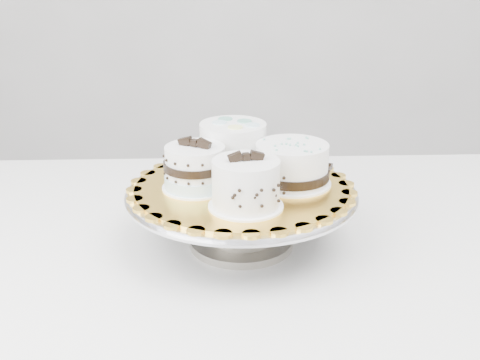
{
  "coord_description": "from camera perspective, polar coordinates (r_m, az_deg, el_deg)",
  "views": [
    {
      "loc": [
        -0.2,
        -0.71,
        1.19
      ],
      "look_at": [
        -0.14,
        0.14,
        0.86
      ],
      "focal_mm": 45.0,
      "sensor_mm": 36.0,
      "label": 1
    }
  ],
  "objects": [
    {
      "name": "table",
      "position": [
        1.04,
        1.75,
        -9.17
      ],
      "size": [
        1.21,
        0.83,
        0.75
      ],
      "rotation": [
        0.0,
        0.0,
        -0.04
      ],
      "color": "white",
      "rests_on": "floor"
    },
    {
      "name": "cake_stand",
      "position": [
        0.94,
        0.14,
        -2.56
      ],
      "size": [
        0.36,
        0.36,
        0.1
      ],
      "color": "gray",
      "rests_on": "table"
    },
    {
      "name": "cake_board",
      "position": [
        0.93,
        0.14,
        -0.7
      ],
      "size": [
        0.35,
        0.35,
        0.0
      ],
      "primitive_type": "cylinder",
      "rotation": [
        0.0,
        0.0,
        0.08
      ],
      "color": "gold",
      "rests_on": "cake_stand"
    },
    {
      "name": "cake_swirl",
      "position": [
        0.84,
        0.56,
        -0.48
      ],
      "size": [
        0.11,
        0.11,
        0.08
      ],
      "rotation": [
        0.0,
        0.0,
        0.14
      ],
      "color": "white",
      "rests_on": "cake_board"
    },
    {
      "name": "cake_banded",
      "position": [
        0.91,
        -4.25,
        1.04
      ],
      "size": [
        0.12,
        0.12,
        0.08
      ],
      "rotation": [
        0.0,
        0.0,
        -0.53
      ],
      "color": "white",
      "rests_on": "cake_board"
    },
    {
      "name": "cake_dots",
      "position": [
        0.98,
        -0.67,
        3.2
      ],
      "size": [
        0.13,
        0.13,
        0.08
      ],
      "rotation": [
        0.0,
        0.0,
        0.17
      ],
      "color": "white",
      "rests_on": "cake_board"
    },
    {
      "name": "cake_ribbon",
      "position": [
        0.93,
        4.99,
        1.39
      ],
      "size": [
        0.15,
        0.15,
        0.07
      ],
      "rotation": [
        0.0,
        0.0,
        -0.42
      ],
      "color": "white",
      "rests_on": "cake_board"
    }
  ]
}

